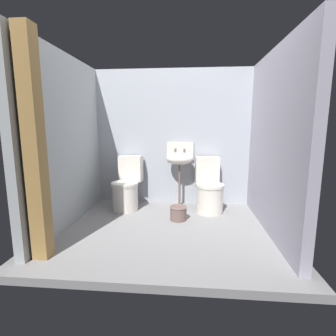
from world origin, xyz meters
TOP-DOWN VIEW (x-y plane):
  - ground_plane at (0.00, 0.00)m, footprint 2.81×2.40m
  - wall_back at (0.00, 1.05)m, footprint 2.81×0.10m
  - wall_left at (-1.26, 0.10)m, footprint 0.10×2.20m
  - wall_right at (1.26, 0.10)m, footprint 0.10×2.20m
  - wooden_door_post at (-1.11, -0.85)m, footprint 0.15×0.15m
  - toilet_left at (-0.66, 0.65)m, footprint 0.43×0.62m
  - toilet_right at (0.57, 0.65)m, footprint 0.44×0.62m
  - sink at (0.13, 0.84)m, footprint 0.42×0.35m
  - bucket at (0.14, 0.22)m, footprint 0.23×0.23m

SIDE VIEW (x-z plane):
  - ground_plane at x=0.00m, z-range -0.08..0.00m
  - bucket at x=0.14m, z-range 0.00..0.19m
  - toilet_left at x=-0.66m, z-range -0.07..0.71m
  - toilet_right at x=0.57m, z-range -0.07..0.71m
  - sink at x=0.13m, z-range 0.26..1.25m
  - wall_back at x=0.00m, z-range 0.00..2.11m
  - wall_left at x=-1.26m, z-range 0.00..2.11m
  - wall_right at x=1.26m, z-range 0.00..2.11m
  - wooden_door_post at x=-1.11m, z-range 0.00..2.11m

